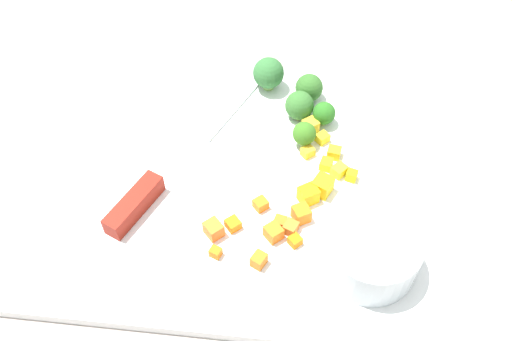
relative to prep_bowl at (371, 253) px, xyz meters
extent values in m
plane|color=#9D918A|center=(-0.12, 0.10, -0.03)|extent=(4.00, 4.00, 0.00)
cube|color=white|center=(-0.12, 0.10, -0.03)|extent=(0.47, 0.38, 0.01)
cylinder|color=#B4BEC3|center=(0.00, 0.00, 0.00)|extent=(0.09, 0.09, 0.05)
cube|color=silver|center=(-0.16, 0.23, -0.02)|extent=(0.09, 0.16, 0.00)
cube|color=maroon|center=(-0.25, 0.04, -0.01)|extent=(0.05, 0.08, 0.02)
cube|color=orange|center=(-0.14, 0.03, -0.02)|extent=(0.02, 0.02, 0.01)
cube|color=orange|center=(-0.11, 0.06, -0.02)|extent=(0.02, 0.02, 0.01)
cube|color=orange|center=(-0.15, 0.00, -0.02)|extent=(0.01, 0.01, 0.01)
cube|color=orange|center=(-0.16, 0.02, -0.01)|extent=(0.02, 0.02, 0.02)
cube|color=orange|center=(-0.09, 0.04, -0.02)|extent=(0.02, 0.01, 0.01)
cube|color=orange|center=(-0.11, -0.01, -0.02)|extent=(0.02, 0.02, 0.01)
cube|color=orange|center=(-0.07, 0.05, -0.01)|extent=(0.02, 0.02, 0.02)
cube|color=orange|center=(-0.10, 0.02, -0.02)|extent=(0.02, 0.02, 0.02)
cube|color=orange|center=(-0.07, 0.02, -0.02)|extent=(0.02, 0.02, 0.01)
cube|color=orange|center=(-0.08, 0.03, -0.02)|extent=(0.02, 0.02, 0.01)
cube|color=yellow|center=(-0.05, 0.09, -0.01)|extent=(0.03, 0.03, 0.02)
cube|color=yellow|center=(-0.05, 0.16, -0.02)|extent=(0.02, 0.02, 0.01)
cube|color=yellow|center=(-0.07, 0.18, -0.02)|extent=(0.02, 0.02, 0.02)
cube|color=yellow|center=(-0.06, 0.07, -0.01)|extent=(0.03, 0.03, 0.02)
cube|color=yellow|center=(-0.07, 0.14, -0.02)|extent=(0.02, 0.02, 0.01)
cube|color=yellow|center=(-0.05, 0.12, -0.02)|extent=(0.02, 0.02, 0.01)
cube|color=yellow|center=(-0.03, 0.12, -0.02)|extent=(0.02, 0.02, 0.01)
cube|color=yellow|center=(-0.02, 0.11, -0.02)|extent=(0.01, 0.01, 0.01)
cube|color=yellow|center=(-0.04, 0.14, -0.02)|extent=(0.02, 0.02, 0.01)
cylinder|color=#86B45A|center=(-0.12, 0.25, -0.02)|extent=(0.01, 0.01, 0.01)
sphere|color=#326C34|center=(-0.12, 0.25, 0.00)|extent=(0.04, 0.04, 0.04)
cylinder|color=#95B562|center=(-0.08, 0.20, -0.02)|extent=(0.01, 0.01, 0.01)
sphere|color=#356B2C|center=(-0.08, 0.20, 0.00)|extent=(0.04, 0.04, 0.04)
cylinder|color=#92AD67|center=(-0.05, 0.19, -0.02)|extent=(0.01, 0.01, 0.01)
sphere|color=#2A6C20|center=(-0.05, 0.19, -0.01)|extent=(0.03, 0.03, 0.03)
cylinder|color=#89B76C|center=(-0.07, 0.24, -0.02)|extent=(0.01, 0.01, 0.01)
sphere|color=#336828|center=(-0.07, 0.24, 0.00)|extent=(0.04, 0.04, 0.04)
cylinder|color=#98BB62|center=(-0.07, 0.16, -0.02)|extent=(0.01, 0.01, 0.01)
sphere|color=#3A7220|center=(-0.07, 0.16, 0.00)|extent=(0.03, 0.03, 0.03)
camera|label=1|loc=(-0.08, -0.29, 0.46)|focal=38.58mm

